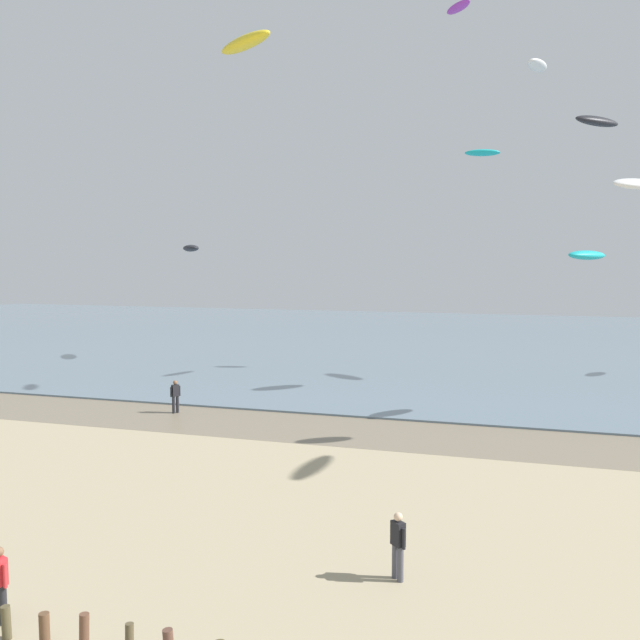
{
  "coord_description": "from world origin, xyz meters",
  "views": [
    {
      "loc": [
        9.42,
        -5.8,
        7.87
      ],
      "look_at": [
        3.81,
        12.34,
        6.24
      ],
      "focal_mm": 38.87,
      "sensor_mm": 36.0,
      "label": 1
    }
  ],
  "objects_px": {
    "person_nearest_camera": "(175,396)",
    "kite_aloft_1": "(483,153)",
    "person_mid_beach": "(398,544)",
    "kite_aloft_0": "(537,65)",
    "kite_aloft_8": "(245,43)",
    "kite_aloft_2": "(639,184)",
    "kite_aloft_5": "(191,248)",
    "person_by_waterline": "(0,582)",
    "kite_aloft_4": "(458,7)",
    "kite_aloft_6": "(597,121)",
    "kite_aloft_10": "(587,255)"
  },
  "relations": [
    {
      "from": "person_by_waterline",
      "to": "kite_aloft_5",
      "type": "distance_m",
      "value": 41.08
    },
    {
      "from": "person_mid_beach",
      "to": "kite_aloft_0",
      "type": "bearing_deg",
      "value": 84.59
    },
    {
      "from": "kite_aloft_2",
      "to": "kite_aloft_8",
      "type": "xyz_separation_m",
      "value": [
        -16.02,
        -3.1,
        6.15
      ]
    },
    {
      "from": "kite_aloft_0",
      "to": "kite_aloft_4",
      "type": "bearing_deg",
      "value": 167.4
    },
    {
      "from": "kite_aloft_6",
      "to": "person_mid_beach",
      "type": "bearing_deg",
      "value": 29.5
    },
    {
      "from": "kite_aloft_4",
      "to": "kite_aloft_6",
      "type": "bearing_deg",
      "value": 74.07
    },
    {
      "from": "kite_aloft_6",
      "to": "kite_aloft_2",
      "type": "bearing_deg",
      "value": 46.49
    },
    {
      "from": "person_mid_beach",
      "to": "kite_aloft_5",
      "type": "xyz_separation_m",
      "value": [
        -22.79,
        32.88,
        7.92
      ]
    },
    {
      "from": "kite_aloft_8",
      "to": "kite_aloft_10",
      "type": "distance_m",
      "value": 18.88
    },
    {
      "from": "kite_aloft_0",
      "to": "kite_aloft_1",
      "type": "distance_m",
      "value": 6.58
    },
    {
      "from": "kite_aloft_5",
      "to": "kite_aloft_6",
      "type": "bearing_deg",
      "value": 39.21
    },
    {
      "from": "kite_aloft_6",
      "to": "kite_aloft_4",
      "type": "bearing_deg",
      "value": -26.87
    },
    {
      "from": "kite_aloft_1",
      "to": "kite_aloft_6",
      "type": "relative_size",
      "value": 0.71
    },
    {
      "from": "kite_aloft_5",
      "to": "kite_aloft_8",
      "type": "height_order",
      "value": "kite_aloft_8"
    },
    {
      "from": "person_by_waterline",
      "to": "kite_aloft_10",
      "type": "relative_size",
      "value": 0.6
    },
    {
      "from": "kite_aloft_5",
      "to": "kite_aloft_6",
      "type": "distance_m",
      "value": 30.5
    },
    {
      "from": "kite_aloft_1",
      "to": "kite_aloft_2",
      "type": "bearing_deg",
      "value": -80.43
    },
    {
      "from": "kite_aloft_2",
      "to": "kite_aloft_0",
      "type": "bearing_deg",
      "value": -112.02
    },
    {
      "from": "kite_aloft_0",
      "to": "kite_aloft_6",
      "type": "bearing_deg",
      "value": -120.68
    },
    {
      "from": "person_nearest_camera",
      "to": "kite_aloft_6",
      "type": "relative_size",
      "value": 0.5
    },
    {
      "from": "person_nearest_camera",
      "to": "kite_aloft_5",
      "type": "relative_size",
      "value": 0.51
    },
    {
      "from": "kite_aloft_0",
      "to": "kite_aloft_8",
      "type": "xyz_separation_m",
      "value": [
        -11.88,
        -18.92,
        -3.05
      ]
    },
    {
      "from": "person_mid_beach",
      "to": "kite_aloft_8",
      "type": "height_order",
      "value": "kite_aloft_8"
    },
    {
      "from": "kite_aloft_1",
      "to": "kite_aloft_4",
      "type": "xyz_separation_m",
      "value": [
        -0.78,
        -9.54,
        6.58
      ]
    },
    {
      "from": "kite_aloft_2",
      "to": "kite_aloft_5",
      "type": "distance_m",
      "value": 34.92
    },
    {
      "from": "person_nearest_camera",
      "to": "person_mid_beach",
      "type": "height_order",
      "value": "same"
    },
    {
      "from": "person_mid_beach",
      "to": "kite_aloft_0",
      "type": "xyz_separation_m",
      "value": [
        2.9,
        30.67,
        19.26
      ]
    },
    {
      "from": "kite_aloft_8",
      "to": "kite_aloft_10",
      "type": "bearing_deg",
      "value": -115.38
    },
    {
      "from": "person_mid_beach",
      "to": "kite_aloft_10",
      "type": "xyz_separation_m",
      "value": [
        5.49,
        19.9,
        7.22
      ]
    },
    {
      "from": "kite_aloft_1",
      "to": "kite_aloft_8",
      "type": "xyz_separation_m",
      "value": [
        -8.41,
        -21.64,
        1.84
      ]
    },
    {
      "from": "kite_aloft_10",
      "to": "kite_aloft_8",
      "type": "bearing_deg",
      "value": -25.11
    },
    {
      "from": "kite_aloft_1",
      "to": "kite_aloft_8",
      "type": "relative_size",
      "value": 0.69
    },
    {
      "from": "kite_aloft_0",
      "to": "kite_aloft_5",
      "type": "xyz_separation_m",
      "value": [
        -25.7,
        2.21,
        -11.34
      ]
    },
    {
      "from": "person_mid_beach",
      "to": "kite_aloft_4",
      "type": "height_order",
      "value": "kite_aloft_4"
    },
    {
      "from": "person_nearest_camera",
      "to": "kite_aloft_1",
      "type": "distance_m",
      "value": 27.08
    },
    {
      "from": "person_mid_beach",
      "to": "kite_aloft_0",
      "type": "height_order",
      "value": "kite_aloft_0"
    },
    {
      "from": "kite_aloft_1",
      "to": "kite_aloft_6",
      "type": "distance_m",
      "value": 9.58
    },
    {
      "from": "kite_aloft_6",
      "to": "kite_aloft_10",
      "type": "xyz_separation_m",
      "value": [
        -0.76,
        -6.78,
        -7.63
      ]
    },
    {
      "from": "kite_aloft_2",
      "to": "kite_aloft_10",
      "type": "relative_size",
      "value": 0.91
    },
    {
      "from": "person_mid_beach",
      "to": "person_by_waterline",
      "type": "distance_m",
      "value": 9.1
    },
    {
      "from": "kite_aloft_5",
      "to": "kite_aloft_10",
      "type": "distance_m",
      "value": 31.13
    },
    {
      "from": "person_by_waterline",
      "to": "kite_aloft_8",
      "type": "height_order",
      "value": "kite_aloft_8"
    },
    {
      "from": "kite_aloft_0",
      "to": "kite_aloft_1",
      "type": "xyz_separation_m",
      "value": [
        -3.47,
        2.72,
        -4.88
      ]
    },
    {
      "from": "kite_aloft_0",
      "to": "kite_aloft_4",
      "type": "xyz_separation_m",
      "value": [
        -4.25,
        -6.82,
        1.7
      ]
    },
    {
      "from": "kite_aloft_10",
      "to": "kite_aloft_4",
      "type": "bearing_deg",
      "value": -84.52
    },
    {
      "from": "kite_aloft_0",
      "to": "kite_aloft_1",
      "type": "bearing_deg",
      "value": 71.21
    },
    {
      "from": "person_mid_beach",
      "to": "person_by_waterline",
      "type": "height_order",
      "value": "same"
    },
    {
      "from": "person_nearest_camera",
      "to": "kite_aloft_4",
      "type": "relative_size",
      "value": 0.78
    },
    {
      "from": "kite_aloft_5",
      "to": "kite_aloft_10",
      "type": "xyz_separation_m",
      "value": [
        28.28,
        -12.98,
        -0.7
      ]
    },
    {
      "from": "kite_aloft_0",
      "to": "person_by_waterline",
      "type": "bearing_deg",
      "value": -177.69
    }
  ]
}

